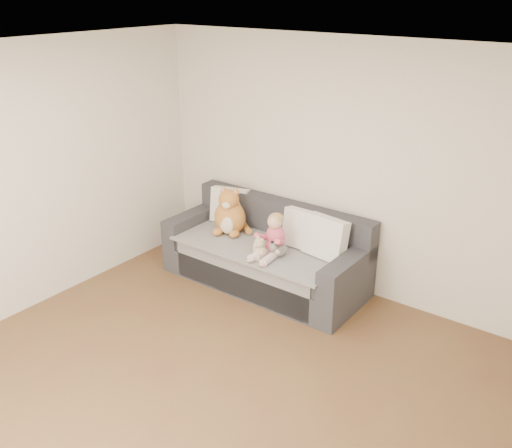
{
  "coord_description": "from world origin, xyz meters",
  "views": [
    {
      "loc": [
        2.58,
        -2.45,
        3.04
      ],
      "look_at": [
        -0.64,
        1.87,
        0.75
      ],
      "focal_mm": 40.0,
      "sensor_mm": 36.0,
      "label": 1
    }
  ],
  "objects_px": {
    "plush_cat": "(230,215)",
    "toddler": "(273,238)",
    "sippy_cup": "(261,251)",
    "teddy_bear": "(259,250)",
    "sofa": "(266,256)"
  },
  "relations": [
    {
      "from": "plush_cat",
      "to": "teddy_bear",
      "type": "relative_size",
      "value": 2.32
    },
    {
      "from": "toddler",
      "to": "teddy_bear",
      "type": "distance_m",
      "value": 0.19
    },
    {
      "from": "plush_cat",
      "to": "sippy_cup",
      "type": "xyz_separation_m",
      "value": [
        0.63,
        -0.28,
        -0.15
      ]
    },
    {
      "from": "sippy_cup",
      "to": "plush_cat",
      "type": "bearing_deg",
      "value": 156.1
    },
    {
      "from": "sofa",
      "to": "toddler",
      "type": "height_order",
      "value": "toddler"
    },
    {
      "from": "toddler",
      "to": "teddy_bear",
      "type": "height_order",
      "value": "toddler"
    },
    {
      "from": "plush_cat",
      "to": "teddy_bear",
      "type": "xyz_separation_m",
      "value": [
        0.65,
        -0.34,
        -0.11
      ]
    },
    {
      "from": "toddler",
      "to": "plush_cat",
      "type": "height_order",
      "value": "plush_cat"
    },
    {
      "from": "sofa",
      "to": "teddy_bear",
      "type": "relative_size",
      "value": 9.04
    },
    {
      "from": "sofa",
      "to": "plush_cat",
      "type": "bearing_deg",
      "value": -177.24
    },
    {
      "from": "sofa",
      "to": "sippy_cup",
      "type": "relative_size",
      "value": 20.2
    },
    {
      "from": "plush_cat",
      "to": "toddler",
      "type": "bearing_deg",
      "value": -34.63
    },
    {
      "from": "sofa",
      "to": "sippy_cup",
      "type": "xyz_separation_m",
      "value": [
        0.15,
        -0.3,
        0.22
      ]
    },
    {
      "from": "toddler",
      "to": "plush_cat",
      "type": "xyz_separation_m",
      "value": [
        -0.71,
        0.18,
        0.02
      ]
    },
    {
      "from": "plush_cat",
      "to": "sippy_cup",
      "type": "bearing_deg",
      "value": -44.22
    }
  ]
}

